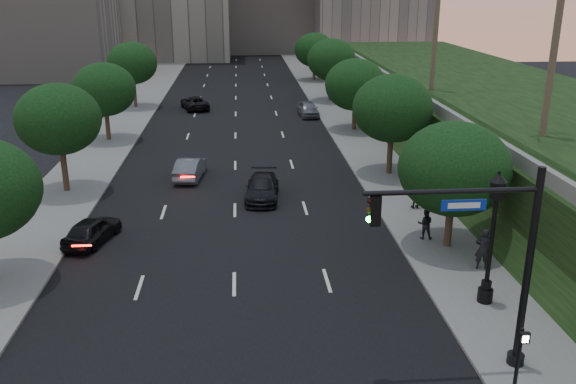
{
  "coord_description": "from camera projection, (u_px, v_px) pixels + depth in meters",
  "views": [
    {
      "loc": [
        0.44,
        -18.43,
        12.17
      ],
      "look_at": [
        2.43,
        6.5,
        3.6
      ],
      "focal_mm": 38.0,
      "sensor_mm": 36.0,
      "label": 1
    }
  ],
  "objects": [
    {
      "name": "tree_left_b",
      "position": [
        58.0,
        119.0,
        36.01
      ],
      "size": [
        5.0,
        5.0,
        6.71
      ],
      "color": "#38281C",
      "rests_on": "ground"
    },
    {
      "name": "pedestrian_a",
      "position": [
        483.0,
        249.0,
        26.83
      ],
      "size": [
        0.78,
        0.59,
        1.93
      ],
      "primitive_type": "imported",
      "rotation": [
        0.0,
        0.0,
        2.95
      ],
      "color": "black",
      "rests_on": "sidewalk_right"
    },
    {
      "name": "street_lamp",
      "position": [
        491.0,
        244.0,
        23.53
      ],
      "size": [
        0.64,
        0.64,
        5.62
      ],
      "color": "black",
      "rests_on": "ground"
    },
    {
      "name": "sedan_far_right",
      "position": [
        308.0,
        109.0,
        58.79
      ],
      "size": [
        1.97,
        4.38,
        1.46
      ],
      "primitive_type": "imported",
      "rotation": [
        0.0,
        0.0,
        0.06
      ],
      "color": "slate",
      "rests_on": "ground"
    },
    {
      "name": "traffic_signal_mast",
      "position": [
        495.0,
        269.0,
        19.14
      ],
      "size": [
        5.68,
        0.56,
        7.0
      ],
      "color": "black",
      "rests_on": "ground"
    },
    {
      "name": "tree_right_a",
      "position": [
        454.0,
        169.0,
        28.31
      ],
      "size": [
        5.2,
        5.2,
        6.24
      ],
      "color": "#38281C",
      "rests_on": "ground"
    },
    {
      "name": "sedan_near_left",
      "position": [
        92.0,
        230.0,
        30.03
      ],
      "size": [
        2.59,
        4.16,
        1.32
      ],
      "primitive_type": "imported",
      "rotation": [
        0.0,
        0.0,
        2.86
      ],
      "color": "black",
      "rests_on": "ground"
    },
    {
      "name": "tree_right_d",
      "position": [
        331.0,
        60.0,
        64.93
      ],
      "size": [
        5.2,
        5.2,
        6.74
      ],
      "color": "#38281C",
      "rests_on": "ground"
    },
    {
      "name": "tree_left_d",
      "position": [
        132.0,
        63.0,
        61.48
      ],
      "size": [
        5.0,
        5.0,
        6.71
      ],
      "color": "#38281C",
      "rests_on": "ground"
    },
    {
      "name": "pedestrian_signal",
      "position": [
        519.0,
        357.0,
        18.27
      ],
      "size": [
        0.3,
        0.33,
        2.5
      ],
      "color": "black",
      "rests_on": "ground"
    },
    {
      "name": "tree_right_c",
      "position": [
        355.0,
        85.0,
        51.89
      ],
      "size": [
        5.2,
        5.2,
        6.24
      ],
      "color": "#38281C",
      "rests_on": "ground"
    },
    {
      "name": "sidewalk_right",
      "position": [
        360.0,
        138.0,
        50.33
      ],
      "size": [
        4.5,
        140.0,
        0.15
      ],
      "primitive_type": "cube",
      "color": "slate",
      "rests_on": "ground"
    },
    {
      "name": "sedan_near_right",
      "position": [
        262.0,
        188.0,
        36.18
      ],
      "size": [
        2.32,
        4.81,
        1.35
      ],
      "primitive_type": "imported",
      "rotation": [
        0.0,
        0.0,
        -0.09
      ],
      "color": "black",
      "rests_on": "ground"
    },
    {
      "name": "office_block_filler",
      "position": [
        44.0,
        24.0,
        83.09
      ],
      "size": [
        18.0,
        16.0,
        14.0
      ],
      "primitive_type": "cube",
      "color": "#A8A49A",
      "rests_on": "ground"
    },
    {
      "name": "ground",
      "position": [
        234.0,
        351.0,
        21.29
      ],
      "size": [
        160.0,
        160.0,
        0.0
      ],
      "primitive_type": "plane",
      "color": "black",
      "rests_on": "ground"
    },
    {
      "name": "tree_right_e",
      "position": [
        314.0,
        50.0,
        79.24
      ],
      "size": [
        5.2,
        5.2,
        6.24
      ],
      "color": "#38281C",
      "rests_on": "ground"
    },
    {
      "name": "pedestrian_b",
      "position": [
        425.0,
        224.0,
        30.1
      ],
      "size": [
        0.87,
        0.75,
        1.55
      ],
      "primitive_type": "imported",
      "rotation": [
        0.0,
        0.0,
        2.9
      ],
      "color": "black",
      "rests_on": "sidewalk_right"
    },
    {
      "name": "sidewalk_left",
      "position": [
        107.0,
        143.0,
        48.79
      ],
      "size": [
        4.5,
        140.0,
        0.15
      ],
      "primitive_type": "cube",
      "color": "slate",
      "rests_on": "ground"
    },
    {
      "name": "parapet_wall",
      "position": [
        408.0,
        90.0,
        47.31
      ],
      "size": [
        0.35,
        90.0,
        0.7
      ],
      "primitive_type": "cube",
      "color": "slate",
      "rests_on": "embankment"
    },
    {
      "name": "road_surface",
      "position": [
        235.0,
        141.0,
        49.58
      ],
      "size": [
        16.0,
        140.0,
        0.02
      ],
      "primitive_type": "cube",
      "color": "black",
      "rests_on": "ground"
    },
    {
      "name": "pedestrian_c",
      "position": [
        416.0,
        193.0,
        34.18
      ],
      "size": [
        1.09,
        0.57,
        1.77
      ],
      "primitive_type": "imported",
      "rotation": [
        0.0,
        0.0,
        3.28
      ],
      "color": "black",
      "rests_on": "sidewalk_right"
    },
    {
      "name": "sedan_mid_left",
      "position": [
        190.0,
        168.0,
        40.0
      ],
      "size": [
        2.02,
        4.42,
        1.41
      ],
      "primitive_type": "imported",
      "rotation": [
        0.0,
        0.0,
        3.01
      ],
      "color": "slate",
      "rests_on": "ground"
    },
    {
      "name": "sedan_far_left",
      "position": [
        195.0,
        103.0,
        62.07
      ],
      "size": [
        3.44,
        5.25,
        1.34
      ],
      "primitive_type": "imported",
      "rotation": [
        0.0,
        0.0,
        3.41
      ],
      "color": "black",
      "rests_on": "ground"
    },
    {
      "name": "tree_left_c",
      "position": [
        104.0,
        90.0,
        48.39
      ],
      "size": [
        5.0,
        5.0,
        6.34
      ],
      "color": "#38281C",
      "rests_on": "ground"
    },
    {
      "name": "tree_right_b",
      "position": [
        392.0,
        108.0,
        39.47
      ],
      "size": [
        5.2,
        5.2,
        6.74
      ],
      "color": "#38281C",
      "rests_on": "ground"
    },
    {
      "name": "embankment",
      "position": [
        510.0,
        118.0,
        48.71
      ],
      "size": [
        18.0,
        90.0,
        4.0
      ],
      "primitive_type": "cube",
      "color": "black",
      "rests_on": "ground"
    }
  ]
}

